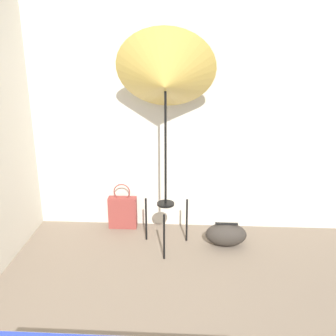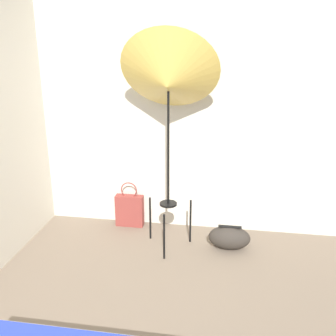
# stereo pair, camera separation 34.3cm
# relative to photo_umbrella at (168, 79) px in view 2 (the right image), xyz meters

# --- Properties ---
(wall_back) EXTENTS (8.00, 0.05, 2.60)m
(wall_back) POSITION_rel_photo_umbrella_xyz_m (-0.15, 0.50, -0.35)
(wall_back) COLOR beige
(wall_back) RESTS_ON ground_plane
(photo_umbrella) EXTENTS (0.90, 0.71, 2.09)m
(photo_umbrella) POSITION_rel_photo_umbrella_xyz_m (0.00, 0.00, 0.00)
(photo_umbrella) COLOR black
(photo_umbrella) RESTS_ON ground_plane
(tote_bag) EXTENTS (0.30, 0.10, 0.51)m
(tote_bag) POSITION_rel_photo_umbrella_xyz_m (-0.49, 0.38, -1.46)
(tote_bag) COLOR brown
(tote_bag) RESTS_ON ground_plane
(duffel_bag) EXTENTS (0.41, 0.23, 0.24)m
(duffel_bag) POSITION_rel_photo_umbrella_xyz_m (0.60, 0.05, -1.53)
(duffel_bag) COLOR #332D28
(duffel_bag) RESTS_ON ground_plane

